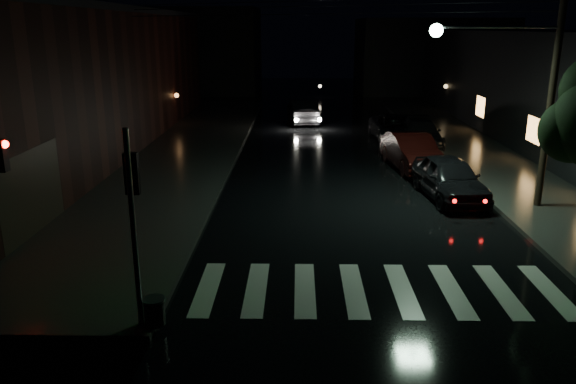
{
  "coord_description": "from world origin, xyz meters",
  "views": [
    {
      "loc": [
        1.02,
        -12.08,
        6.2
      ],
      "look_at": [
        0.73,
        3.55,
        1.6
      ],
      "focal_mm": 35.0,
      "sensor_mm": 36.0,
      "label": 1
    }
  ],
  "objects_px": {
    "parked_car_a": "(450,178)",
    "parked_car_d": "(395,128)",
    "parked_car_c": "(420,133)",
    "oncoming_car": "(303,111)",
    "parked_car_b": "(412,152)"
  },
  "relations": [
    {
      "from": "parked_car_b",
      "to": "oncoming_car",
      "type": "relative_size",
      "value": 1.01
    },
    {
      "from": "parked_car_d",
      "to": "parked_car_c",
      "type": "bearing_deg",
      "value": -56.17
    },
    {
      "from": "parked_car_b",
      "to": "parked_car_c",
      "type": "distance_m",
      "value": 5.34
    },
    {
      "from": "parked_car_c",
      "to": "oncoming_car",
      "type": "bearing_deg",
      "value": 132.25
    },
    {
      "from": "parked_car_a",
      "to": "parked_car_d",
      "type": "relative_size",
      "value": 0.89
    },
    {
      "from": "parked_car_a",
      "to": "oncoming_car",
      "type": "height_order",
      "value": "oncoming_car"
    },
    {
      "from": "oncoming_car",
      "to": "parked_car_a",
      "type": "bearing_deg",
      "value": 100.87
    },
    {
      "from": "oncoming_car",
      "to": "parked_car_d",
      "type": "bearing_deg",
      "value": 124.22
    },
    {
      "from": "parked_car_c",
      "to": "parked_car_d",
      "type": "distance_m",
      "value": 1.83
    },
    {
      "from": "parked_car_a",
      "to": "parked_car_c",
      "type": "height_order",
      "value": "parked_car_a"
    },
    {
      "from": "parked_car_c",
      "to": "parked_car_b",
      "type": "bearing_deg",
      "value": -103.38
    },
    {
      "from": "parked_car_d",
      "to": "oncoming_car",
      "type": "height_order",
      "value": "oncoming_car"
    },
    {
      "from": "parked_car_b",
      "to": "parked_car_c",
      "type": "relative_size",
      "value": 1.0
    },
    {
      "from": "parked_car_c",
      "to": "oncoming_car",
      "type": "xyz_separation_m",
      "value": [
        -6.29,
        7.53,
        0.09
      ]
    },
    {
      "from": "parked_car_a",
      "to": "parked_car_b",
      "type": "height_order",
      "value": "parked_car_b"
    }
  ]
}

